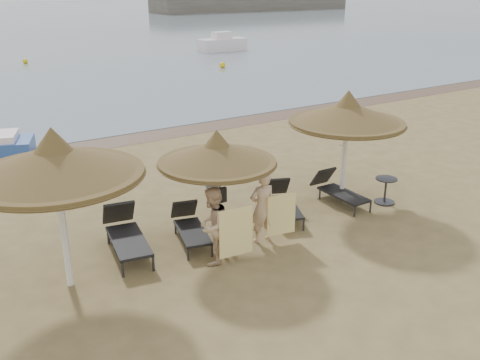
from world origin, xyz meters
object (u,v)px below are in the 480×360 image
object	(u,v)px
palapa_right	(347,114)
side_table	(385,191)
lounger_near_right	(282,201)
lounger_near_left	(190,225)
palapa_left	(55,162)
lounger_far_right	(337,189)
person_right	(262,202)
palapa_center	(217,154)
lounger_far_left	(126,233)
person_left	(212,220)

from	to	relation	value
palapa_right	side_table	xyz separation A→B (m)	(0.83, -0.76, -2.04)
side_table	lounger_near_right	bearing A→B (deg)	162.84
palapa_right	lounger_near_left	xyz separation A→B (m)	(-4.50, 0.12, -2.01)
palapa_left	lounger_near_right	xyz separation A→B (m)	(5.44, 0.43, -2.15)
lounger_far_right	person_right	world-z (taller)	person_right
lounger_near_left	lounger_far_right	xyz separation A→B (m)	(4.30, -0.16, 0.01)
palapa_center	lounger_near_right	size ratio (longest dim) A/B	1.37
lounger_far_left	person_left	xyz separation A→B (m)	(1.33, -1.48, 0.55)
palapa_center	lounger_near_right	world-z (taller)	palapa_center
lounger_far_left	person_right	world-z (taller)	person_right
lounger_far_left	person_left	distance (m)	2.06
side_table	person_left	xyz separation A→B (m)	(-5.41, -0.29, 0.64)
lounger_near_right	person_left	distance (m)	2.96
palapa_right	lounger_far_left	bearing A→B (deg)	175.90
palapa_left	palapa_right	world-z (taller)	palapa_left
palapa_right	lounger_far_right	distance (m)	2.01
lounger_far_left	lounger_near_left	size ratio (longest dim) A/B	1.18
lounger_near_left	person_left	distance (m)	1.33
palapa_center	lounger_far_right	distance (m)	4.15
palapa_center	lounger_far_left	size ratio (longest dim) A/B	1.21
palapa_right	side_table	bearing A→B (deg)	-42.63
lounger_near_left	lounger_far_right	bearing A→B (deg)	12.66
palapa_center	side_table	distance (m)	5.14
lounger_near_right	lounger_near_left	bearing A→B (deg)	-157.84
palapa_center	person_right	bearing A→B (deg)	-36.21
palapa_left	person_right	size ratio (longest dim) A/B	1.64
lounger_near_left	person_left	xyz separation A→B (m)	(-0.08, -1.18, 0.61)
palapa_left	lounger_near_left	xyz separation A→B (m)	(2.86, 0.46, -2.16)
person_left	lounger_near_left	bearing A→B (deg)	-131.69
palapa_center	lounger_far_right	world-z (taller)	palapa_center
palapa_left	person_right	bearing A→B (deg)	-6.65
lounger_far_left	lounger_near_left	xyz separation A→B (m)	(1.41, -0.30, -0.07)
lounger_near_right	person_left	world-z (taller)	person_left
person_right	lounger_far_left	bearing A→B (deg)	-18.54
palapa_center	palapa_right	distance (m)	4.00
lounger_near_left	side_table	bearing A→B (deg)	5.37
lounger_near_left	lounger_near_right	distance (m)	2.59
palapa_center	lounger_far_right	size ratio (longest dim) A/B	1.44
lounger_near_left	person_left	world-z (taller)	person_left
palapa_left	lounger_near_right	size ratio (longest dim) A/B	1.68
palapa_left	lounger_near_left	bearing A→B (deg)	9.21
side_table	palapa_right	bearing A→B (deg)	137.37
lounger_far_left	lounger_near_left	bearing A→B (deg)	-2.48
palapa_left	lounger_near_left	size ratio (longest dim) A/B	1.74
palapa_left	side_table	xyz separation A→B (m)	(8.19, -0.42, -2.19)
palapa_right	lounger_near_left	world-z (taller)	palapa_right
palapa_left	palapa_right	distance (m)	7.37
lounger_far_right	palapa_right	bearing A→B (deg)	12.00
lounger_near_right	palapa_right	bearing A→B (deg)	20.38
lounger_near_left	palapa_center	bearing A→B (deg)	-20.17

